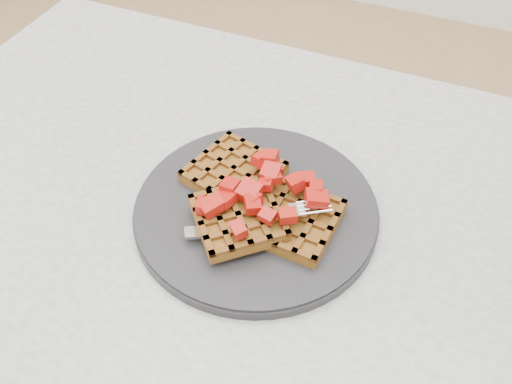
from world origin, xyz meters
TOP-DOWN VIEW (x-y plane):
  - table at (0.00, 0.00)m, footprint 1.20×0.80m
  - plate at (-0.06, 0.03)m, footprint 0.30×0.30m
  - waffles at (-0.06, 0.03)m, footprint 0.21×0.20m
  - strawberry_pile at (-0.06, 0.03)m, footprint 0.15×0.15m
  - fork at (-0.03, 0.00)m, footprint 0.16×0.12m

SIDE VIEW (x-z plane):
  - table at x=0.00m, z-range 0.26..1.01m
  - plate at x=-0.06m, z-range 0.75..0.77m
  - fork at x=-0.03m, z-range 0.77..0.78m
  - waffles at x=-0.06m, z-range 0.76..0.79m
  - strawberry_pile at x=-0.06m, z-range 0.79..0.82m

